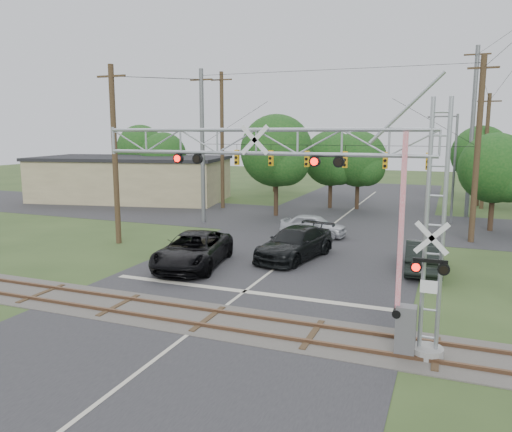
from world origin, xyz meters
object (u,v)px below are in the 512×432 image
at_px(traffic_signal_span, 339,151).
at_px(car_dark, 295,243).
at_px(crossing_gantry, 320,196).
at_px(pickup_black, 193,250).
at_px(sedan_silver, 313,225).
at_px(streetlight, 452,163).
at_px(commercial_building, 132,178).

xyz_separation_m(traffic_signal_span, car_dark, (-0.58, -8.10, -4.77)).
height_order(crossing_gantry, pickup_black, crossing_gantry).
height_order(crossing_gantry, sedan_silver, crossing_gantry).
distance_m(traffic_signal_span, streetlight, 9.86).
height_order(traffic_signal_span, pickup_black, traffic_signal_span).
height_order(commercial_building, streetlight, streetlight).
xyz_separation_m(sedan_silver, commercial_building, (-22.04, 10.88, 1.47)).
distance_m(crossing_gantry, pickup_black, 11.46).
xyz_separation_m(pickup_black, car_dark, (4.42, 3.50, -0.02)).
bearing_deg(car_dark, pickup_black, -129.05).
bearing_deg(pickup_black, traffic_signal_span, 56.86).
bearing_deg(pickup_black, streetlight, 46.43).
xyz_separation_m(traffic_signal_span, streetlight, (7.20, 6.66, -1.02)).
bearing_deg(sedan_silver, crossing_gantry, -161.20).
distance_m(traffic_signal_span, sedan_silver, 5.40).
bearing_deg(traffic_signal_span, crossing_gantry, -79.71).
height_order(crossing_gantry, commercial_building, crossing_gantry).
relative_size(traffic_signal_span, car_dark, 3.27).
bearing_deg(car_dark, commercial_building, 155.69).
distance_m(crossing_gantry, sedan_silver, 17.48).
bearing_deg(pickup_black, sedan_silver, 58.42).
distance_m(pickup_black, car_dark, 5.64).
xyz_separation_m(crossing_gantry, traffic_signal_span, (-3.33, 18.37, 0.72)).
relative_size(crossing_gantry, commercial_building, 0.59).
distance_m(car_dark, commercial_building, 28.32).
height_order(pickup_black, car_dark, pickup_black).
xyz_separation_m(commercial_building, streetlight, (30.41, -2.22, 2.38)).
height_order(car_dark, sedan_silver, car_dark).
bearing_deg(pickup_black, crossing_gantry, -48.91).
relative_size(pickup_black, car_dark, 1.07).
distance_m(crossing_gantry, traffic_signal_span, 18.68).
height_order(pickup_black, sedan_silver, pickup_black).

